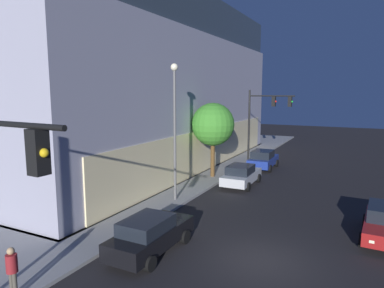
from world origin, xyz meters
TOP-DOWN VIEW (x-y plane):
  - ground_plane at (0.00, 0.00)m, footprint 120.00×120.00m
  - modern_building at (14.11, 19.44)m, footprint 33.36×22.32m
  - traffic_light_far_corner at (18.89, 4.96)m, footprint 0.37×4.26m
  - street_lamp_sidewalk at (5.18, 6.79)m, footprint 0.44×0.44m
  - sidewalk_tree at (11.72, 7.10)m, footprint 3.31×3.31m
  - pedestrian_waiting at (-6.18, 6.42)m, footprint 0.36×0.36m
  - car_black at (-1.31, 4.35)m, footprint 4.49×2.02m
  - car_silver at (10.67, 4.39)m, footprint 4.41×2.09m
  - car_blue at (16.97, 4.49)m, footprint 4.24×2.11m

SIDE VIEW (x-z plane):
  - ground_plane at x=0.00m, z-range 0.00..0.00m
  - car_silver at x=10.67m, z-range 0.01..1.54m
  - car_black at x=-1.31m, z-range 0.02..1.61m
  - car_blue at x=16.97m, z-range 0.01..1.65m
  - pedestrian_waiting at x=-6.18m, z-range 0.31..1.98m
  - sidewalk_tree at x=11.72m, z-range 1.36..7.12m
  - traffic_light_far_corner at x=18.89m, z-range 1.47..8.25m
  - street_lamp_sidewalk at x=5.18m, z-range 1.18..9.42m
  - modern_building at x=14.11m, z-range -0.09..14.72m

